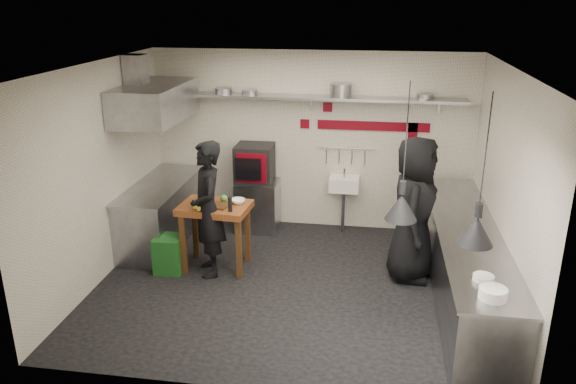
# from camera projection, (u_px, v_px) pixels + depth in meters

# --- Properties ---
(floor) EXTENTS (5.00, 5.00, 0.00)m
(floor) POSITION_uv_depth(u_px,v_px,m) (291.00, 285.00, 7.32)
(floor) COLOR black
(floor) RESTS_ON ground
(ceiling) EXTENTS (5.00, 5.00, 0.00)m
(ceiling) POSITION_uv_depth(u_px,v_px,m) (292.00, 67.00, 6.39)
(ceiling) COLOR beige
(ceiling) RESTS_ON floor
(wall_back) EXTENTS (5.00, 0.04, 2.80)m
(wall_back) POSITION_uv_depth(u_px,v_px,m) (311.00, 141.00, 8.81)
(wall_back) COLOR silver
(wall_back) RESTS_ON floor
(wall_front) EXTENTS (5.00, 0.04, 2.80)m
(wall_front) POSITION_uv_depth(u_px,v_px,m) (256.00, 258.00, 4.90)
(wall_front) COLOR silver
(wall_front) RESTS_ON floor
(wall_left) EXTENTS (0.04, 4.20, 2.80)m
(wall_left) POSITION_uv_depth(u_px,v_px,m) (99.00, 174.00, 7.22)
(wall_left) COLOR silver
(wall_left) RESTS_ON floor
(wall_right) EXTENTS (0.04, 4.20, 2.80)m
(wall_right) POSITION_uv_depth(u_px,v_px,m) (505.00, 194.00, 6.49)
(wall_right) COLOR silver
(wall_right) RESTS_ON floor
(red_band_horiz) EXTENTS (1.70, 0.02, 0.14)m
(red_band_horiz) POSITION_uv_depth(u_px,v_px,m) (373.00, 126.00, 8.56)
(red_band_horiz) COLOR #680512
(red_band_horiz) RESTS_ON wall_back
(red_band_vert) EXTENTS (0.14, 0.02, 1.10)m
(red_band_vert) POSITION_uv_depth(u_px,v_px,m) (411.00, 158.00, 8.63)
(red_band_vert) COLOR #680512
(red_band_vert) RESTS_ON wall_back
(red_tile_a) EXTENTS (0.14, 0.02, 0.14)m
(red_tile_a) POSITION_uv_depth(u_px,v_px,m) (328.00, 107.00, 8.57)
(red_tile_a) COLOR #680512
(red_tile_a) RESTS_ON wall_back
(red_tile_b) EXTENTS (0.14, 0.02, 0.14)m
(red_tile_b) POSITION_uv_depth(u_px,v_px,m) (305.00, 124.00, 8.71)
(red_tile_b) COLOR #680512
(red_tile_b) RESTS_ON wall_back
(back_shelf) EXTENTS (4.60, 0.34, 0.04)m
(back_shelf) POSITION_uv_depth(u_px,v_px,m) (310.00, 97.00, 8.40)
(back_shelf) COLOR gray
(back_shelf) RESTS_ON wall_back
(shelf_bracket_left) EXTENTS (0.04, 0.06, 0.24)m
(shelf_bracket_left) POSITION_uv_depth(u_px,v_px,m) (192.00, 99.00, 8.85)
(shelf_bracket_left) COLOR gray
(shelf_bracket_left) RESTS_ON wall_back
(shelf_bracket_mid) EXTENTS (0.04, 0.06, 0.24)m
(shelf_bracket_mid) POSITION_uv_depth(u_px,v_px,m) (311.00, 102.00, 8.58)
(shelf_bracket_mid) COLOR gray
(shelf_bracket_mid) RESTS_ON wall_back
(shelf_bracket_right) EXTENTS (0.04, 0.06, 0.24)m
(shelf_bracket_right) POSITION_uv_depth(u_px,v_px,m) (439.00, 106.00, 8.30)
(shelf_bracket_right) COLOR gray
(shelf_bracket_right) RESTS_ON wall_back
(pan_far_left) EXTENTS (0.34, 0.34, 0.09)m
(pan_far_left) POSITION_uv_depth(u_px,v_px,m) (224.00, 91.00, 8.58)
(pan_far_left) COLOR gray
(pan_far_left) RESTS_ON back_shelf
(pan_mid_left) EXTENTS (0.31, 0.31, 0.07)m
(pan_mid_left) POSITION_uv_depth(u_px,v_px,m) (250.00, 92.00, 8.52)
(pan_mid_left) COLOR gray
(pan_mid_left) RESTS_ON back_shelf
(stock_pot) EXTENTS (0.40, 0.40, 0.20)m
(stock_pot) POSITION_uv_depth(u_px,v_px,m) (341.00, 90.00, 8.30)
(stock_pot) COLOR gray
(stock_pot) RESTS_ON back_shelf
(pan_right) EXTENTS (0.31, 0.31, 0.08)m
(pan_right) POSITION_uv_depth(u_px,v_px,m) (425.00, 96.00, 8.14)
(pan_right) COLOR gray
(pan_right) RESTS_ON back_shelf
(oven_stand) EXTENTS (0.65, 0.60, 0.80)m
(oven_stand) POSITION_uv_depth(u_px,v_px,m) (258.00, 205.00, 8.95)
(oven_stand) COLOR gray
(oven_stand) RESTS_ON floor
(combi_oven) EXTENTS (0.57, 0.54, 0.58)m
(combi_oven) POSITION_uv_depth(u_px,v_px,m) (255.00, 163.00, 8.77)
(combi_oven) COLOR black
(combi_oven) RESTS_ON oven_stand
(oven_door) EXTENTS (0.46, 0.03, 0.46)m
(oven_door) POSITION_uv_depth(u_px,v_px,m) (252.00, 168.00, 8.50)
(oven_door) COLOR #680512
(oven_door) RESTS_ON combi_oven
(oven_glass) EXTENTS (0.40, 0.02, 0.34)m
(oven_glass) POSITION_uv_depth(u_px,v_px,m) (248.00, 169.00, 8.45)
(oven_glass) COLOR black
(oven_glass) RESTS_ON oven_door
(hand_sink) EXTENTS (0.46, 0.34, 0.22)m
(hand_sink) POSITION_uv_depth(u_px,v_px,m) (344.00, 184.00, 8.77)
(hand_sink) COLOR white
(hand_sink) RESTS_ON wall_back
(sink_tap) EXTENTS (0.03, 0.03, 0.14)m
(sink_tap) POSITION_uv_depth(u_px,v_px,m) (345.00, 173.00, 8.71)
(sink_tap) COLOR gray
(sink_tap) RESTS_ON hand_sink
(sink_drain) EXTENTS (0.06, 0.06, 0.66)m
(sink_drain) POSITION_uv_depth(u_px,v_px,m) (343.00, 211.00, 8.88)
(sink_drain) COLOR gray
(sink_drain) RESTS_ON floor
(utensil_rail) EXTENTS (0.90, 0.02, 0.02)m
(utensil_rail) POSITION_uv_depth(u_px,v_px,m) (346.00, 148.00, 8.72)
(utensil_rail) COLOR gray
(utensil_rail) RESTS_ON wall_back
(counter_right) EXTENTS (0.70, 3.80, 0.90)m
(counter_right) POSITION_uv_depth(u_px,v_px,m) (465.00, 265.00, 6.86)
(counter_right) COLOR gray
(counter_right) RESTS_ON floor
(counter_right_top) EXTENTS (0.76, 3.90, 0.03)m
(counter_right_top) POSITION_uv_depth(u_px,v_px,m) (469.00, 230.00, 6.70)
(counter_right_top) COLOR gray
(counter_right_top) RESTS_ON counter_right
(plate_stack) EXTENTS (0.28, 0.28, 0.11)m
(plate_stack) POSITION_uv_depth(u_px,v_px,m) (493.00, 293.00, 5.15)
(plate_stack) COLOR white
(plate_stack) RESTS_ON counter_right_top
(small_bowl_right) EXTENTS (0.24, 0.24, 0.05)m
(small_bowl_right) POSITION_uv_depth(u_px,v_px,m) (484.00, 278.00, 5.50)
(small_bowl_right) COLOR white
(small_bowl_right) RESTS_ON counter_right_top
(counter_left) EXTENTS (0.70, 1.90, 0.90)m
(counter_left) POSITION_uv_depth(u_px,v_px,m) (161.00, 214.00, 8.46)
(counter_left) COLOR gray
(counter_left) RESTS_ON floor
(counter_left_top) EXTENTS (0.76, 2.00, 0.03)m
(counter_left_top) POSITION_uv_depth(u_px,v_px,m) (158.00, 185.00, 8.30)
(counter_left_top) COLOR gray
(counter_left_top) RESTS_ON counter_left
(extractor_hood) EXTENTS (0.78, 1.60, 0.50)m
(extractor_hood) POSITION_uv_depth(u_px,v_px,m) (155.00, 102.00, 7.89)
(extractor_hood) COLOR gray
(extractor_hood) RESTS_ON ceiling
(hood_duct) EXTENTS (0.28, 0.28, 0.50)m
(hood_duct) POSITION_uv_depth(u_px,v_px,m) (136.00, 73.00, 7.79)
(hood_duct) COLOR gray
(hood_duct) RESTS_ON ceiling
(green_bin) EXTENTS (0.38, 0.38, 0.50)m
(green_bin) POSITION_uv_depth(u_px,v_px,m) (169.00, 254.00, 7.61)
(green_bin) COLOR #19521C
(green_bin) RESTS_ON floor
(prep_table) EXTENTS (0.96, 0.71, 0.92)m
(prep_table) POSITION_uv_depth(u_px,v_px,m) (216.00, 236.00, 7.66)
(prep_table) COLOR brown
(prep_table) RESTS_ON floor
(cutting_board) EXTENTS (0.39, 0.31, 0.02)m
(cutting_board) POSITION_uv_depth(u_px,v_px,m) (216.00, 205.00, 7.45)
(cutting_board) COLOR #4E2E15
(cutting_board) RESTS_ON prep_table
(pepper_mill) EXTENTS (0.06, 0.06, 0.20)m
(pepper_mill) POSITION_uv_depth(u_px,v_px,m) (230.00, 204.00, 7.24)
(pepper_mill) COLOR black
(pepper_mill) RESTS_ON prep_table
(lemon_a) EXTENTS (0.10, 0.10, 0.08)m
(lemon_a) POSITION_uv_depth(u_px,v_px,m) (195.00, 206.00, 7.33)
(lemon_a) COLOR yellow
(lemon_a) RESTS_ON prep_table
(lemon_b) EXTENTS (0.09, 0.09, 0.07)m
(lemon_b) POSITION_uv_depth(u_px,v_px,m) (199.00, 208.00, 7.28)
(lemon_b) COLOR yellow
(lemon_b) RESTS_ON prep_table
(veg_ball) EXTENTS (0.13, 0.13, 0.10)m
(veg_ball) POSITION_uv_depth(u_px,v_px,m) (224.00, 198.00, 7.60)
(veg_ball) COLOR #4C9438
(veg_ball) RESTS_ON prep_table
(steel_tray) EXTENTS (0.23, 0.18, 0.03)m
(steel_tray) POSITION_uv_depth(u_px,v_px,m) (201.00, 201.00, 7.61)
(steel_tray) COLOR gray
(steel_tray) RESTS_ON prep_table
(bowl) EXTENTS (0.22, 0.22, 0.06)m
(bowl) POSITION_uv_depth(u_px,v_px,m) (238.00, 201.00, 7.54)
(bowl) COLOR white
(bowl) RESTS_ON prep_table
(heat_lamp_near) EXTENTS (0.37, 0.37, 1.43)m
(heat_lamp_near) POSITION_uv_depth(u_px,v_px,m) (405.00, 153.00, 5.59)
(heat_lamp_near) COLOR black
(heat_lamp_near) RESTS_ON ceiling
(heat_lamp_far) EXTENTS (0.37, 0.37, 1.43)m
(heat_lamp_far) POSITION_uv_depth(u_px,v_px,m) (484.00, 171.00, 5.01)
(heat_lamp_far) COLOR black
(heat_lamp_far) RESTS_ON ceiling
(chef_left) EXTENTS (0.67, 0.79, 1.83)m
(chef_left) POSITION_uv_depth(u_px,v_px,m) (208.00, 209.00, 7.35)
(chef_left) COLOR black
(chef_left) RESTS_ON floor
(chef_right) EXTENTS (0.73, 1.01, 1.92)m
(chef_right) POSITION_uv_depth(u_px,v_px,m) (414.00, 210.00, 7.22)
(chef_right) COLOR black
(chef_right) RESTS_ON floor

